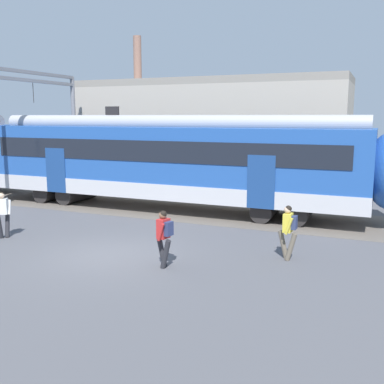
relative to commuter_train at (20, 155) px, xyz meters
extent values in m
plane|color=#515156|center=(10.06, -7.00, -2.25)|extent=(160.00, 160.00, 0.00)
cube|color=silver|center=(8.52, 0.00, -1.20)|extent=(18.00, 3.06, 0.70)
cube|color=#2351A3|center=(8.52, 0.00, 0.35)|extent=(18.00, 3.00, 2.40)
cube|color=black|center=(8.52, -1.51, 0.55)|extent=(16.56, 0.03, 0.90)
cube|color=navy|center=(13.47, -1.52, -0.50)|extent=(1.10, 0.04, 2.10)
cube|color=navy|center=(3.57, -1.52, -0.50)|extent=(1.10, 0.04, 2.10)
cylinder|color=#A4A4A9|center=(8.52, 0.00, 1.73)|extent=(17.64, 0.70, 0.70)
cube|color=black|center=(5.82, 0.00, 2.28)|extent=(0.70, 0.12, 0.40)
cylinder|color=black|center=(14.80, 0.00, -1.80)|extent=(0.90, 2.40, 0.90)
cylinder|color=black|center=(13.40, 0.00, -1.80)|extent=(0.90, 2.40, 0.90)
cylinder|color=black|center=(3.64, 0.00, -1.80)|extent=(0.90, 2.40, 0.90)
cylinder|color=black|center=(2.24, 0.00, -1.80)|extent=(0.90, 2.40, 0.90)
cylinder|color=#28282D|center=(5.48, -6.90, -1.82)|extent=(0.30, 0.38, 0.87)
cylinder|color=#28282D|center=(5.50, -6.57, -1.82)|extent=(0.30, 0.38, 0.87)
cube|color=silver|center=(5.49, -6.74, -1.11)|extent=(0.43, 0.38, 0.56)
cylinder|color=silver|center=(5.64, -6.56, -1.16)|extent=(0.20, 0.26, 0.52)
sphere|color=beige|center=(5.50, -6.76, -0.72)|extent=(0.22, 0.22, 0.22)
sphere|color=black|center=(5.49, -6.74, -0.69)|extent=(0.20, 0.20, 0.20)
cylinder|color=#28282D|center=(12.02, -7.24, -1.82)|extent=(0.38, 0.22, 0.87)
cylinder|color=#28282D|center=(12.26, -7.48, -1.82)|extent=(0.38, 0.22, 0.87)
cube|color=red|center=(12.14, -7.36, -1.11)|extent=(0.31, 0.40, 0.56)
cylinder|color=red|center=(12.17, -7.59, -1.16)|extent=(0.26, 0.14, 0.52)
cylinder|color=red|center=(12.10, -7.13, -1.16)|extent=(0.26, 0.14, 0.52)
sphere|color=brown|center=(12.12, -7.36, -0.72)|extent=(0.22, 0.22, 0.22)
sphere|color=black|center=(12.14, -7.36, -0.69)|extent=(0.20, 0.20, 0.20)
cube|color=navy|center=(12.31, -7.40, -1.09)|extent=(0.21, 0.31, 0.40)
cylinder|color=#6B6051|center=(15.12, -5.19, -1.82)|extent=(0.36, 0.17, 0.87)
cylinder|color=#6B6051|center=(15.39, -5.38, -1.82)|extent=(0.36, 0.17, 0.87)
cube|color=gold|center=(15.26, -5.28, -1.11)|extent=(0.26, 0.37, 0.56)
cylinder|color=gold|center=(15.33, -5.51, -1.16)|extent=(0.25, 0.10, 0.52)
cylinder|color=gold|center=(15.19, -5.06, -1.16)|extent=(0.25, 0.10, 0.52)
sphere|color=beige|center=(15.24, -5.28, -0.72)|extent=(0.22, 0.22, 0.22)
sphere|color=black|center=(15.26, -5.28, -0.69)|extent=(0.20, 0.20, 0.20)
cube|color=navy|center=(15.43, -5.29, -1.09)|extent=(0.17, 0.29, 0.40)
cylinder|color=gray|center=(1.13, 3.20, 1.00)|extent=(0.24, 0.24, 6.50)
cube|color=gray|center=(1.13, 0.00, 4.20)|extent=(0.20, 6.40, 0.16)
cube|color=gray|center=(1.13, 0.00, 3.80)|extent=(0.20, 6.40, 0.16)
cylinder|color=black|center=(1.13, 0.00, 3.20)|extent=(0.03, 0.03, 1.00)
cube|color=#B2A899|center=(8.06, 7.05, 0.75)|extent=(16.03, 5.00, 6.00)
cube|color=gray|center=(8.06, 7.05, 3.95)|extent=(16.03, 5.00, 0.40)
cylinder|color=#8C6656|center=(3.25, 7.05, 5.35)|extent=(0.50, 0.50, 3.20)
camera|label=1|loc=(17.67, -18.43, 2.03)|focal=42.00mm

